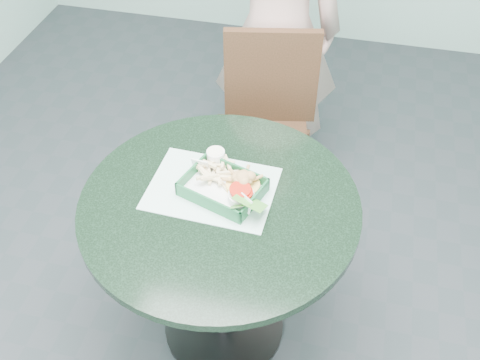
% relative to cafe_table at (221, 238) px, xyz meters
% --- Properties ---
extents(floor, '(4.00, 5.00, 0.02)m').
position_rel_cafe_table_xyz_m(floor, '(0.00, 0.00, -0.58)').
color(floor, '#303335').
rests_on(floor, ground).
extents(cafe_table, '(0.93, 0.93, 0.75)m').
position_rel_cafe_table_xyz_m(cafe_table, '(0.00, 0.00, 0.00)').
color(cafe_table, '#29292B').
rests_on(cafe_table, floor).
extents(dining_chair, '(0.42, 0.42, 0.93)m').
position_rel_cafe_table_xyz_m(dining_chair, '(0.01, 0.75, -0.05)').
color(dining_chair, black).
rests_on(dining_chair, floor).
extents(diner_person, '(0.71, 0.52, 1.80)m').
position_rel_cafe_table_xyz_m(diner_person, '(-0.00, 1.04, 0.32)').
color(diner_person, '#D0A097').
rests_on(diner_person, floor).
extents(placemat, '(0.43, 0.33, 0.00)m').
position_rel_cafe_table_xyz_m(placemat, '(-0.04, 0.05, 0.17)').
color(placemat, silver).
rests_on(placemat, cafe_table).
extents(food_basket, '(0.25, 0.19, 0.05)m').
position_rel_cafe_table_xyz_m(food_basket, '(0.00, 0.04, 0.19)').
color(food_basket, '#185B31').
rests_on(food_basket, placemat).
extents(crab_sandwich, '(0.11, 0.11, 0.07)m').
position_rel_cafe_table_xyz_m(crab_sandwich, '(0.05, 0.08, 0.22)').
color(crab_sandwich, '#DFB455').
rests_on(crab_sandwich, food_basket).
extents(fries_pile, '(0.14, 0.15, 0.05)m').
position_rel_cafe_table_xyz_m(fries_pile, '(-0.06, 0.10, 0.21)').
color(fries_pile, beige).
rests_on(fries_pile, food_basket).
extents(sauce_ramekin, '(0.06, 0.06, 0.04)m').
position_rel_cafe_table_xyz_m(sauce_ramekin, '(-0.09, 0.14, 0.22)').
color(sauce_ramekin, white).
rests_on(sauce_ramekin, food_basket).
extents(garnish_cup, '(0.13, 0.12, 0.05)m').
position_rel_cafe_table_xyz_m(garnish_cup, '(0.09, 0.02, 0.21)').
color(garnish_cup, white).
rests_on(garnish_cup, food_basket).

